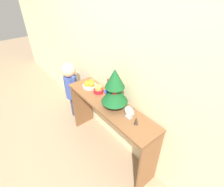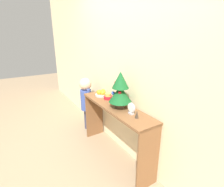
% 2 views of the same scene
% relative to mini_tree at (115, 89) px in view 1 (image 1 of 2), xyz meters
% --- Properties ---
extents(ground_plane, '(12.00, 12.00, 0.00)m').
position_rel_mini_tree_xyz_m(ground_plane, '(-0.08, -0.17, -0.99)').
color(ground_plane, '#997F60').
extents(back_wall, '(7.00, 0.05, 2.50)m').
position_rel_mini_tree_xyz_m(back_wall, '(-0.08, 0.20, 0.26)').
color(back_wall, beige).
rests_on(back_wall, ground_plane).
extents(console_table, '(1.29, 0.32, 0.76)m').
position_rel_mini_tree_xyz_m(console_table, '(-0.08, -0.01, -0.40)').
color(console_table, brown).
rests_on(console_table, ground_plane).
extents(mini_tree, '(0.28, 0.28, 0.45)m').
position_rel_mini_tree_xyz_m(mini_tree, '(0.00, 0.00, 0.00)').
color(mini_tree, '#4C3828').
rests_on(mini_tree, console_table).
extents(fruit_bowl, '(0.18, 0.18, 0.09)m').
position_rel_mini_tree_xyz_m(fruit_bowl, '(-0.50, 0.01, -0.19)').
color(fruit_bowl, '#B7B2A8').
rests_on(fruit_bowl, console_table).
extents(singing_bowl, '(0.12, 0.12, 0.08)m').
position_rel_mini_tree_xyz_m(singing_bowl, '(-0.33, 0.02, -0.19)').
color(singing_bowl, '#AD1923').
rests_on(singing_bowl, console_table).
extents(desk_clock, '(0.11, 0.04, 0.13)m').
position_rel_mini_tree_xyz_m(desk_clock, '(0.22, 0.00, -0.16)').
color(desk_clock, '#B2B2B7').
rests_on(desk_clock, console_table).
extents(figurine, '(0.04, 0.04, 0.09)m').
position_rel_mini_tree_xyz_m(figurine, '(0.33, -0.01, -0.19)').
color(figurine, '#382D23').
rests_on(figurine, console_table).
extents(child_figure, '(0.29, 0.20, 0.95)m').
position_rel_mini_tree_xyz_m(child_figure, '(-0.95, -0.05, -0.38)').
color(child_figure, '#38384C').
rests_on(child_figure, ground_plane).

